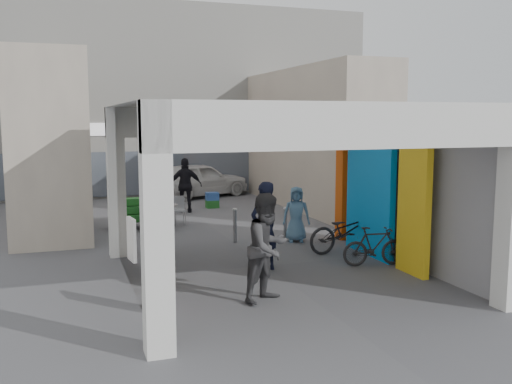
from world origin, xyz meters
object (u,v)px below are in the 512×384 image
object	(u,v)px
border_collie	(261,258)
man_with_dog	(264,226)
man_crates	(186,185)
white_van	(199,180)
bicycle_rear	(375,246)
cafe_set	(161,217)
man_back_turned	(268,247)
produce_stand	(133,217)
man_elderly	(296,214)
bicycle_front	(346,231)

from	to	relation	value
border_collie	man_with_dog	bearing A→B (deg)	-74.88
man_crates	white_van	distance (m)	3.89
border_collie	bicycle_rear	world-z (taller)	bicycle_rear
man_crates	bicycle_rear	xyz separation A→B (m)	(2.48, -8.41, -0.50)
white_van	cafe_set	bearing A→B (deg)	135.51
man_back_turned	cafe_set	bearing A→B (deg)	65.16
man_back_turned	produce_stand	bearing A→B (deg)	70.99
border_collie	bicycle_rear	size ratio (longest dim) A/B	0.43
cafe_set	border_collie	world-z (taller)	cafe_set
man_with_dog	white_van	bearing A→B (deg)	-120.06
cafe_set	man_elderly	xyz separation A→B (m)	(3.07, -3.09, 0.42)
produce_stand	bicycle_front	world-z (taller)	bicycle_front
cafe_set	white_van	distance (m)	6.66
border_collie	man_with_dog	world-z (taller)	man_with_dog
produce_stand	bicycle_front	distance (m)	6.61
produce_stand	bicycle_front	bearing A→B (deg)	-48.00
man_crates	white_van	xyz separation A→B (m)	(1.31, 3.66, -0.22)
man_back_turned	bicycle_front	xyz separation A→B (m)	(3.07, 2.86, -0.45)
cafe_set	man_crates	world-z (taller)	man_crates
cafe_set	bicycle_front	xyz separation A→B (m)	(3.76, -4.60, 0.22)
man_crates	man_with_dog	bearing A→B (deg)	103.18
border_collie	white_van	size ratio (longest dim) A/B	0.15
border_collie	man_with_dog	size ratio (longest dim) A/B	0.33
border_collie	bicycle_rear	distance (m)	2.54
bicycle_rear	man_back_turned	bearing A→B (deg)	124.38
border_collie	man_back_turned	xyz separation A→B (m)	(-0.60, -2.05, 0.72)
cafe_set	produce_stand	bearing A→B (deg)	167.68
man_with_dog	man_back_turned	distance (m)	2.01
cafe_set	man_back_turned	xyz separation A→B (m)	(0.68, -7.47, 0.66)
produce_stand	man_with_dog	distance (m)	6.13
man_elderly	bicycle_rear	size ratio (longest dim) A/B	1.00
cafe_set	man_back_turned	world-z (taller)	man_back_turned
cafe_set	man_elderly	distance (m)	4.38
man_back_turned	man_crates	size ratio (longest dim) A/B	1.03
border_collie	man_elderly	world-z (taller)	man_elderly
white_van	produce_stand	bearing A→B (deg)	128.67
produce_stand	man_crates	bearing A→B (deg)	45.94
man_elderly	bicycle_front	bearing A→B (deg)	-46.12
cafe_set	bicycle_rear	distance (m)	7.03
cafe_set	bicycle_rear	size ratio (longest dim) A/B	0.99
man_with_dog	produce_stand	bearing A→B (deg)	-93.55
bicycle_front	white_van	distance (m)	10.79
border_collie	bicycle_front	world-z (taller)	bicycle_front
cafe_set	bicycle_rear	bearing A→B (deg)	-57.73
man_back_turned	white_van	xyz separation A→B (m)	(1.91, 13.59, -0.25)
produce_stand	bicycle_front	xyz separation A→B (m)	(4.57, -4.78, 0.18)
man_elderly	bicycle_rear	bearing A→B (deg)	-56.95
man_elderly	white_van	bearing A→B (deg)	112.64
man_back_turned	white_van	size ratio (longest dim) A/B	0.46
man_with_dog	white_van	xyz separation A→B (m)	(1.30, 11.67, -0.24)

